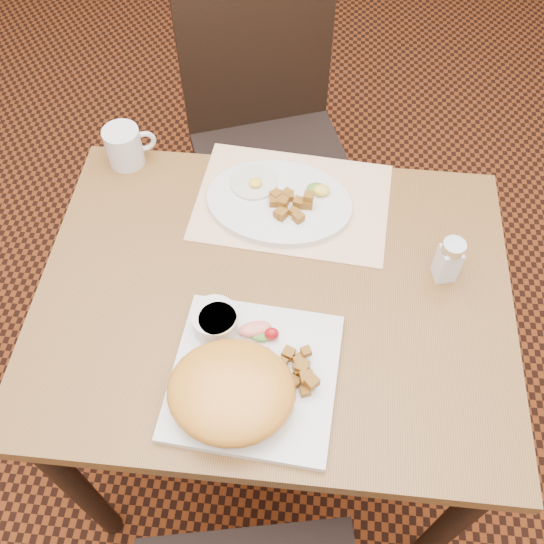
{
  "coord_description": "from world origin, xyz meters",
  "views": [
    {
      "loc": [
        0.06,
        -0.61,
        1.72
      ],
      "look_at": [
        -0.0,
        -0.0,
        0.82
      ],
      "focal_mm": 40.0,
      "sensor_mm": 36.0,
      "label": 1
    }
  ],
  "objects": [
    {
      "name": "ramekin",
      "position": [
        -0.1,
        -0.09,
        0.79
      ],
      "size": [
        0.08,
        0.08,
        0.05
      ],
      "color": "silver",
      "rests_on": "plate_square"
    },
    {
      "name": "hollandaise_mound",
      "position": [
        -0.05,
        -0.23,
        0.8
      ],
      "size": [
        0.21,
        0.19,
        0.08
      ],
      "color": "orange",
      "rests_on": "plate_square"
    },
    {
      "name": "placemat",
      "position": [
        0.02,
        0.23,
        0.75
      ],
      "size": [
        0.42,
        0.31,
        0.0
      ],
      "primitive_type": "cube",
      "rotation": [
        0.0,
        0.0,
        -0.08
      ],
      "color": "white",
      "rests_on": "table"
    },
    {
      "name": "salt_shaker",
      "position": [
        0.32,
        0.07,
        0.8
      ],
      "size": [
        0.05,
        0.05,
        0.1
      ],
      "color": "white",
      "rests_on": "table"
    },
    {
      "name": "home_fries_ov",
      "position": [
        0.01,
        0.2,
        0.78
      ],
      "size": [
        0.09,
        0.09,
        0.03
      ],
      "color": "#9B6119",
      "rests_on": "plate_oval"
    },
    {
      "name": "coffee_mug",
      "position": [
        -0.35,
        0.31,
        0.79
      ],
      "size": [
        0.11,
        0.08,
        0.09
      ],
      "color": "silver",
      "rests_on": "table"
    },
    {
      "name": "home_fries_sq",
      "position": [
        0.06,
        -0.17,
        0.78
      ],
      "size": [
        0.1,
        0.09,
        0.03
      ],
      "color": "#9B6119",
      "rests_on": "plate_square"
    },
    {
      "name": "plate_oval",
      "position": [
        -0.01,
        0.22,
        0.76
      ],
      "size": [
        0.33,
        0.26,
        0.02
      ],
      "primitive_type": null,
      "rotation": [
        0.0,
        0.0,
        -0.1
      ],
      "color": "silver",
      "rests_on": "placemat"
    },
    {
      "name": "garnish_sq",
      "position": [
        -0.02,
        -0.1,
        0.78
      ],
      "size": [
        0.08,
        0.05,
        0.03
      ],
      "color": "#387223",
      "rests_on": "plate_square"
    },
    {
      "name": "chair_far",
      "position": [
        -0.09,
        0.68,
        0.54
      ],
      "size": [
        0.54,
        0.55,
        0.97
      ],
      "rotation": [
        0.0,
        0.0,
        3.5
      ],
      "color": "black",
      "rests_on": "ground"
    },
    {
      "name": "table",
      "position": [
        0.0,
        0.0,
        0.64
      ],
      "size": [
        0.9,
        0.7,
        0.75
      ],
      "color": "brown",
      "rests_on": "ground"
    },
    {
      "name": "plate_square",
      "position": [
        -0.02,
        -0.18,
        0.76
      ],
      "size": [
        0.3,
        0.3,
        0.02
      ],
      "primitive_type": "cube",
      "rotation": [
        0.0,
        0.0,
        -0.07
      ],
      "color": "silver",
      "rests_on": "table"
    },
    {
      "name": "garnish_ov",
      "position": [
        0.07,
        0.25,
        0.78
      ],
      "size": [
        0.05,
        0.04,
        0.02
      ],
      "color": "#387223",
      "rests_on": "plate_oval"
    },
    {
      "name": "ground",
      "position": [
        0.0,
        0.0,
        0.0
      ],
      "size": [
        8.0,
        8.0,
        0.0
      ],
      "primitive_type": "plane",
      "color": "black",
      "rests_on": "ground"
    },
    {
      "name": "fried_egg",
      "position": [
        -0.07,
        0.26,
        0.77
      ],
      "size": [
        0.1,
        0.1,
        0.02
      ],
      "color": "white",
      "rests_on": "plate_oval"
    }
  ]
}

